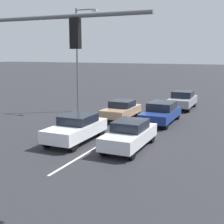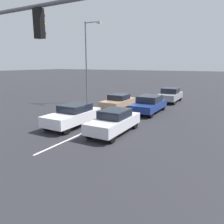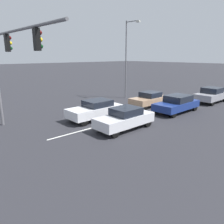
{
  "view_description": "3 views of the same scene",
  "coord_description": "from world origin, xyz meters",
  "px_view_note": "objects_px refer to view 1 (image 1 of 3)",
  "views": [
    {
      "loc": [
        -7.29,
        22.1,
        4.93
      ],
      "look_at": [
        -0.69,
        7.47,
        1.88
      ],
      "focal_mm": 50.0,
      "sensor_mm": 36.0,
      "label": 1
    },
    {
      "loc": [
        -7.93,
        18.81,
        4.22
      ],
      "look_at": [
        -0.98,
        6.45,
        1.08
      ],
      "focal_mm": 35.0,
      "sensor_mm": 36.0,
      "label": 2
    },
    {
      "loc": [
        -11.52,
        17.5,
        4.88
      ],
      "look_at": [
        -1.29,
        8.23,
        1.27
      ],
      "focal_mm": 35.0,
      "sensor_mm": 36.0,
      "label": 3
    }
  ],
  "objects_px": {
    "car_navy_leftlane_second": "(161,112)",
    "street_lamp_right_shoulder": "(79,54)",
    "car_gray_leftlane_third": "(182,100)",
    "car_white_midlane_front": "(76,128)",
    "car_silver_leftlane_front": "(130,134)",
    "car_tan_midlane_second": "(121,110)"
  },
  "relations": [
    {
      "from": "car_navy_leftlane_second",
      "to": "street_lamp_right_shoulder",
      "type": "xyz_separation_m",
      "value": [
        7.44,
        -1.37,
        4.09
      ]
    },
    {
      "from": "car_gray_leftlane_third",
      "to": "street_lamp_right_shoulder",
      "type": "bearing_deg",
      "value": 32.94
    },
    {
      "from": "car_white_midlane_front",
      "to": "car_silver_leftlane_front",
      "type": "bearing_deg",
      "value": -179.86
    },
    {
      "from": "car_gray_leftlane_third",
      "to": "car_navy_leftlane_second",
      "type": "bearing_deg",
      "value": 88.14
    },
    {
      "from": "car_navy_leftlane_second",
      "to": "car_gray_leftlane_third",
      "type": "height_order",
      "value": "car_gray_leftlane_third"
    },
    {
      "from": "street_lamp_right_shoulder",
      "to": "car_navy_leftlane_second",
      "type": "bearing_deg",
      "value": 169.58
    },
    {
      "from": "car_silver_leftlane_front",
      "to": "car_navy_leftlane_second",
      "type": "xyz_separation_m",
      "value": [
        0.16,
        -6.64,
        0.01
      ]
    },
    {
      "from": "car_navy_leftlane_second",
      "to": "car_silver_leftlane_front",
      "type": "bearing_deg",
      "value": 91.34
    },
    {
      "from": "car_silver_leftlane_front",
      "to": "street_lamp_right_shoulder",
      "type": "bearing_deg",
      "value": -46.53
    },
    {
      "from": "car_gray_leftlane_third",
      "to": "street_lamp_right_shoulder",
      "type": "height_order",
      "value": "street_lamp_right_shoulder"
    },
    {
      "from": "car_white_midlane_front",
      "to": "car_tan_midlane_second",
      "type": "bearing_deg",
      "value": -89.71
    },
    {
      "from": "car_gray_leftlane_third",
      "to": "street_lamp_right_shoulder",
      "type": "distance_m",
      "value": 9.96
    },
    {
      "from": "car_tan_midlane_second",
      "to": "street_lamp_right_shoulder",
      "type": "xyz_separation_m",
      "value": [
        4.35,
        -1.32,
        4.14
      ]
    },
    {
      "from": "car_silver_leftlane_front",
      "to": "car_white_midlane_front",
      "type": "bearing_deg",
      "value": 0.14
    },
    {
      "from": "car_silver_leftlane_front",
      "to": "car_white_midlane_front",
      "type": "xyz_separation_m",
      "value": [
        3.21,
        0.01,
        0.02
      ]
    },
    {
      "from": "car_tan_midlane_second",
      "to": "car_gray_leftlane_third",
      "type": "relative_size",
      "value": 0.95
    },
    {
      "from": "car_silver_leftlane_front",
      "to": "car_navy_leftlane_second",
      "type": "height_order",
      "value": "car_navy_leftlane_second"
    },
    {
      "from": "car_white_midlane_front",
      "to": "car_navy_leftlane_second",
      "type": "xyz_separation_m",
      "value": [
        -3.05,
        -6.65,
        -0.01
      ]
    },
    {
      "from": "car_silver_leftlane_front",
      "to": "street_lamp_right_shoulder",
      "type": "height_order",
      "value": "street_lamp_right_shoulder"
    },
    {
      "from": "car_silver_leftlane_front",
      "to": "car_gray_leftlane_third",
      "type": "relative_size",
      "value": 1.01
    },
    {
      "from": "car_tan_midlane_second",
      "to": "car_gray_leftlane_third",
      "type": "height_order",
      "value": "car_gray_leftlane_third"
    },
    {
      "from": "car_tan_midlane_second",
      "to": "street_lamp_right_shoulder",
      "type": "bearing_deg",
      "value": -16.92
    }
  ]
}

